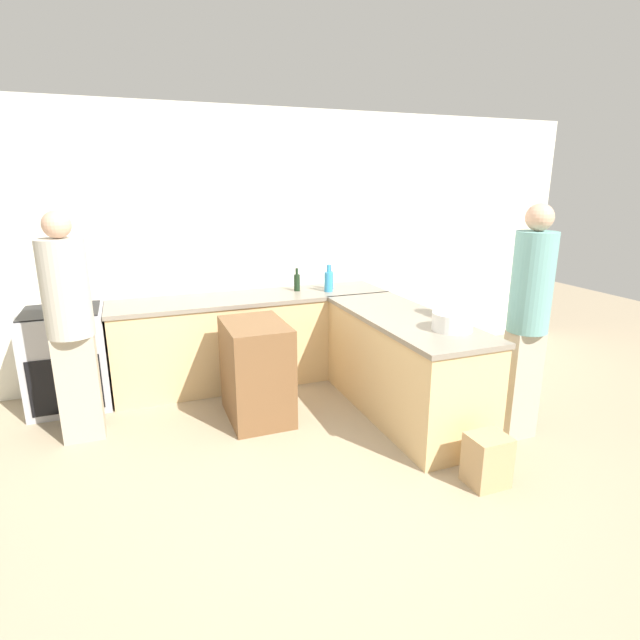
# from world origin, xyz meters

# --- Properties ---
(ground_plane) EXTENTS (14.00, 14.00, 0.00)m
(ground_plane) POSITION_xyz_m (0.00, 0.00, 0.00)
(ground_plane) COLOR tan
(wall_back) EXTENTS (8.00, 0.06, 2.70)m
(wall_back) POSITION_xyz_m (0.00, 2.37, 1.35)
(wall_back) COLOR silver
(wall_back) RESTS_ON ground_plane
(counter_back) EXTENTS (2.74, 0.66, 0.89)m
(counter_back) POSITION_xyz_m (0.00, 2.02, 0.45)
(counter_back) COLOR #D6B27A
(counter_back) RESTS_ON ground_plane
(counter_peninsula) EXTENTS (0.69, 1.86, 0.89)m
(counter_peninsula) POSITION_xyz_m (1.02, 0.79, 0.45)
(counter_peninsula) COLOR #D6B27A
(counter_peninsula) RESTS_ON ground_plane
(range_oven) EXTENTS (0.68, 0.63, 0.90)m
(range_oven) POSITION_xyz_m (-1.71, 2.02, 0.45)
(range_oven) COLOR #ADADB2
(range_oven) RESTS_ON ground_plane
(island_table) EXTENTS (0.50, 0.71, 0.85)m
(island_table) POSITION_xyz_m (-0.18, 1.17, 0.43)
(island_table) COLOR brown
(island_table) RESTS_ON ground_plane
(mixing_bowl) EXTENTS (0.31, 0.31, 0.14)m
(mixing_bowl) POSITION_xyz_m (1.15, 0.31, 0.96)
(mixing_bowl) COLOR white
(mixing_bowl) RESTS_ON counter_peninsula
(dish_soap_bottle) EXTENTS (0.08, 0.08, 0.28)m
(dish_soap_bottle) POSITION_xyz_m (0.79, 1.93, 1.00)
(dish_soap_bottle) COLOR #338CBF
(dish_soap_bottle) RESTS_ON counter_back
(wine_bottle_dark) EXTENTS (0.06, 0.06, 0.24)m
(wine_bottle_dark) POSITION_xyz_m (0.49, 2.08, 0.98)
(wine_bottle_dark) COLOR black
(wine_bottle_dark) RESTS_ON counter_back
(water_bottle_blue) EXTENTS (0.08, 0.08, 0.26)m
(water_bottle_blue) POSITION_xyz_m (0.84, 2.03, 0.99)
(water_bottle_blue) COLOR #386BB7
(water_bottle_blue) RESTS_ON counter_back
(person_by_range) EXTENTS (0.34, 0.34, 1.79)m
(person_by_range) POSITION_xyz_m (-1.57, 1.30, 0.98)
(person_by_range) COLOR #ADA38E
(person_by_range) RESTS_ON ground_plane
(person_at_peninsula) EXTENTS (0.30, 0.30, 1.84)m
(person_at_peninsula) POSITION_xyz_m (1.68, 0.09, 1.01)
(person_at_peninsula) COLOR #ADA38E
(person_at_peninsula) RESTS_ON ground_plane
(paper_bag) EXTENTS (0.26, 0.23, 0.36)m
(paper_bag) POSITION_xyz_m (1.01, -0.37, 0.18)
(paper_bag) COLOR tan
(paper_bag) RESTS_ON ground_plane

